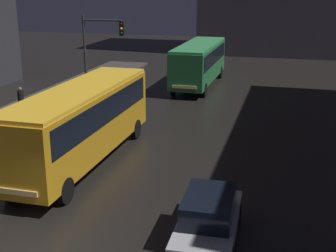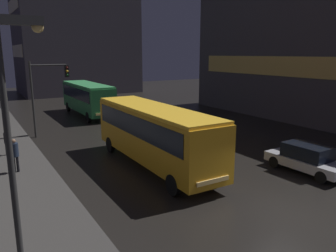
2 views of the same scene
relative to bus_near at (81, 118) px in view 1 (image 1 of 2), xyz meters
The scene contains 5 objects.
bus_near is the anchor object (origin of this frame).
bus_far 17.61m from the bus_near, 84.08° to the left, with size 2.57×10.07×3.31m.
car_taxi 8.49m from the bus_near, 37.67° to the right, with size 1.95×4.33×1.55m.
pedestrian_mid 9.38m from the bus_near, 138.14° to the left, with size 0.46×0.46×1.63m.
traffic_light_main 11.31m from the bus_near, 108.71° to the left, with size 2.91×0.35×5.79m.
Camera 1 is at (6.88, -10.39, 7.82)m, focal length 50.00 mm.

